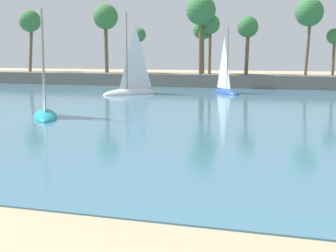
{
  "coord_description": "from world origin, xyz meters",
  "views": [
    {
      "loc": [
        4.87,
        -4.81,
        4.83
      ],
      "look_at": [
        -0.4,
        12.02,
        2.25
      ],
      "focal_mm": 53.98,
      "sensor_mm": 36.0,
      "label": 1
    }
  ],
  "objects": [
    {
      "name": "palm_headland",
      "position": [
        1.8,
        64.95,
        3.75
      ],
      "size": [
        100.23,
        6.88,
        12.54
      ],
      "color": "slate",
      "rests_on": "ground"
    },
    {
      "name": "sailboat_toward_headland",
      "position": [
        -6.32,
        53.49,
        0.8
      ],
      "size": [
        4.72,
        5.51,
        8.15
      ],
      "color": "#234793",
      "rests_on": "sea"
    },
    {
      "name": "sea",
      "position": [
        0.0,
        56.61,
        0.03
      ],
      "size": [
        220.0,
        96.66,
        0.06
      ],
      "primitive_type": "cube",
      "color": "teal",
      "rests_on": "ground"
    },
    {
      "name": "sailboat_near_shore",
      "position": [
        -14.82,
        27.71,
        0.82
      ],
      "size": [
        4.49,
        5.85,
        8.4
      ],
      "color": "teal",
      "rests_on": "sea"
    },
    {
      "name": "sailboat_mid_bay",
      "position": [
        -16.54,
        49.23,
        0.96
      ],
      "size": [
        5.78,
        6.72,
        9.95
      ],
      "color": "white",
      "rests_on": "sea"
    }
  ]
}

